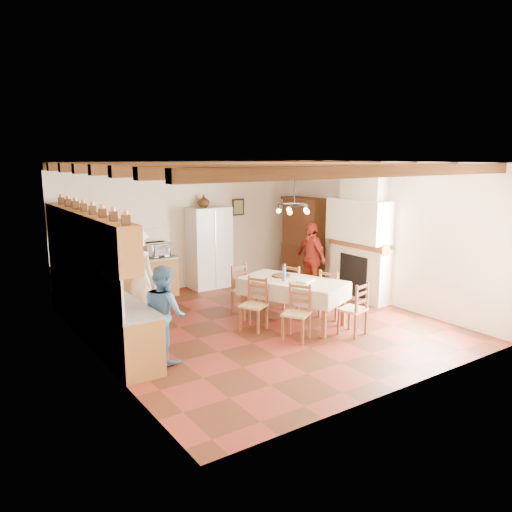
{
  "coord_description": "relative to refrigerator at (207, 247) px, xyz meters",
  "views": [
    {
      "loc": [
        -5.1,
        -7.34,
        3.11
      ],
      "look_at": [
        0.1,
        0.3,
        1.25
      ],
      "focal_mm": 35.0,
      "sensor_mm": 36.0,
      "label": 1
    }
  ],
  "objects": [
    {
      "name": "backsplash_back",
      "position": [
        -2.1,
        0.2,
        0.24
      ],
      "size": [
        2.3,
        0.03,
        0.6
      ],
      "primitive_type": "cube",
      "color": "beige",
      "rests_on": "ground"
    },
    {
      "name": "ceiling_beams",
      "position": [
        -0.55,
        -3.04,
        1.95
      ],
      "size": [
        6.0,
        6.3,
        0.16
      ],
      "primitive_type": null,
      "color": "#371A10",
      "rests_on": "ground"
    },
    {
      "name": "countertop_left",
      "position": [
        -3.25,
        -1.99,
        -0.08
      ],
      "size": [
        0.62,
        4.3,
        0.04
      ],
      "primitive_type": "cube",
      "color": "gray",
      "rests_on": "lower_cabinets_left"
    },
    {
      "name": "chair_end_near",
      "position": [
        0.49,
        -4.39,
        -0.48
      ],
      "size": [
        0.5,
        0.49,
        0.96
      ],
      "primitive_type": null,
      "rotation": [
        0.0,
        0.0,
        3.37
      ],
      "color": "brown",
      "rests_on": "floor"
    },
    {
      "name": "chair_right_far",
      "position": [
        0.57,
        -2.69,
        -0.48
      ],
      "size": [
        0.49,
        0.51,
        0.96
      ],
      "primitive_type": null,
      "rotation": [
        0.0,
        0.0,
        1.83
      ],
      "color": "brown",
      "rests_on": "floor"
    },
    {
      "name": "lower_cabinets_left",
      "position": [
        -3.25,
        -1.99,
        -0.53
      ],
      "size": [
        0.6,
        4.3,
        0.86
      ],
      "primitive_type": "cube",
      "color": "brown",
      "rests_on": "ground"
    },
    {
      "name": "floor",
      "position": [
        -0.55,
        -3.04,
        -0.97
      ],
      "size": [
        6.0,
        6.5,
        0.02
      ],
      "primitive_type": "cube",
      "color": "#4A2212",
      "rests_on": "ground"
    },
    {
      "name": "person_man",
      "position": [
        -2.62,
        -2.38,
        -0.01
      ],
      "size": [
        0.7,
        0.82,
        1.91
      ],
      "primitive_type": "imported",
      "rotation": [
        0.0,
        0.0,
        1.98
      ],
      "color": "white",
      "rests_on": "floor"
    },
    {
      "name": "microwave",
      "position": [
        -1.35,
        -0.09,
        0.09
      ],
      "size": [
        0.57,
        0.39,
        0.31
      ],
      "primitive_type": "imported",
      "rotation": [
        0.0,
        0.0,
        0.01
      ],
      "color": "silver",
      "rests_on": "countertop_back"
    },
    {
      "name": "lower_cabinets_back",
      "position": [
        -2.1,
        -0.09,
        -0.53
      ],
      "size": [
        2.3,
        0.6,
        0.86
      ],
      "primitive_type": "cube",
      "color": "brown",
      "rests_on": "ground"
    },
    {
      "name": "person_woman_blue",
      "position": [
        -2.7,
        -3.54,
        -0.22
      ],
      "size": [
        0.63,
        0.77,
        1.49
      ],
      "primitive_type": "imported",
      "rotation": [
        0.0,
        0.0,
        1.66
      ],
      "color": "teal",
      "rests_on": "floor"
    },
    {
      "name": "backsplash_left",
      "position": [
        -3.54,
        -1.99,
        0.24
      ],
      "size": [
        0.03,
        4.3,
        0.6
      ],
      "primitive_type": "cube",
      "color": "beige",
      "rests_on": "ground"
    },
    {
      "name": "chandelier",
      "position": [
        -0.01,
        -3.31,
        1.29
      ],
      "size": [
        0.47,
        0.47,
        0.03
      ],
      "primitive_type": "torus",
      "color": "black",
      "rests_on": "ground"
    },
    {
      "name": "chair_left_far",
      "position": [
        -0.83,
        -3.21,
        -0.48
      ],
      "size": [
        0.55,
        0.56,
        0.96
      ],
      "primitive_type": null,
      "rotation": [
        0.0,
        0.0,
        -1.08
      ],
      "color": "brown",
      "rests_on": "floor"
    },
    {
      "name": "wall_left",
      "position": [
        -3.56,
        -3.04,
        0.54
      ],
      "size": [
        0.02,
        6.5,
        3.0
      ],
      "primitive_type": "cube",
      "color": "silver",
      "rests_on": "ground"
    },
    {
      "name": "wall_picture",
      "position": [
        1.0,
        0.19,
        0.89
      ],
      "size": [
        0.34,
        0.03,
        0.42
      ],
      "primitive_type": "cube",
      "color": "black",
      "rests_on": "ground"
    },
    {
      "name": "chair_end_far",
      "position": [
        -0.4,
        -2.26,
        -0.48
      ],
      "size": [
        0.47,
        0.46,
        0.96
      ],
      "primitive_type": null,
      "rotation": [
        0.0,
        0.0,
        0.15
      ],
      "color": "brown",
      "rests_on": "floor"
    },
    {
      "name": "chair_left_near",
      "position": [
        -0.5,
        -4.03,
        -0.48
      ],
      "size": [
        0.56,
        0.57,
        0.96
      ],
      "primitive_type": null,
      "rotation": [
        0.0,
        0.0,
        -1.04
      ],
      "color": "brown",
      "rests_on": "floor"
    },
    {
      "name": "wall_front",
      "position": [
        -0.55,
        -6.3,
        0.54
      ],
      "size": [
        6.0,
        0.02,
        3.0
      ],
      "primitive_type": "cube",
      "color": "silver",
      "rests_on": "ground"
    },
    {
      "name": "ceiling",
      "position": [
        -0.55,
        -3.04,
        2.05
      ],
      "size": [
        6.0,
        6.5,
        0.02
      ],
      "primitive_type": "cube",
      "color": "white",
      "rests_on": "ground"
    },
    {
      "name": "wall_back",
      "position": [
        -0.55,
        0.22,
        0.54
      ],
      "size": [
        6.0,
        0.02,
        3.0
      ],
      "primitive_type": "cube",
      "color": "silver",
      "rests_on": "ground"
    },
    {
      "name": "wall_right",
      "position": [
        2.46,
        -3.04,
        0.54
      ],
      "size": [
        0.02,
        6.5,
        3.0
      ],
      "primitive_type": "cube",
      "color": "silver",
      "rests_on": "ground"
    },
    {
      "name": "refrigerator",
      "position": [
        0.0,
        0.0,
        0.0
      ],
      "size": [
        0.97,
        0.8,
        1.93
      ],
      "primitive_type": "cube",
      "rotation": [
        0.0,
        0.0,
        0.01
      ],
      "color": "white",
      "rests_on": "floor"
    },
    {
      "name": "countertop_back",
      "position": [
        -2.1,
        -0.09,
        -0.08
      ],
      "size": [
        2.34,
        0.62,
        0.04
      ],
      "primitive_type": "cube",
      "color": "gray",
      "rests_on": "lower_cabinets_back"
    },
    {
      "name": "person_woman_red",
      "position": [
        1.65,
        -1.88,
        -0.14
      ],
      "size": [
        0.46,
        0.99,
        1.65
      ],
      "primitive_type": "imported",
      "rotation": [
        0.0,
        0.0,
        -1.63
      ],
      "color": "#AD3022",
      "rests_on": "floor"
    },
    {
      "name": "dining_table",
      "position": [
        -0.01,
        -3.31,
        -0.21
      ],
      "size": [
        1.62,
        2.15,
        0.84
      ],
      "rotation": [
        0.0,
        0.0,
        0.38
      ],
      "color": "beige",
      "rests_on": "floor"
    },
    {
      "name": "chair_right_near",
      "position": [
        0.85,
        -3.47,
        -0.48
      ],
      "size": [
        0.52,
        0.53,
        0.96
      ],
      "primitive_type": null,
      "rotation": [
        0.0,
        0.0,
        1.91
      ],
      "color": "brown",
      "rests_on": "floor"
    },
    {
      "name": "fridge_vase",
      "position": [
        -0.07,
        0.0,
        1.11
      ],
      "size": [
        0.33,
        0.33,
        0.29
      ],
      "primitive_type": "imported",
      "rotation": [
        0.0,
        0.0,
        -0.2
      ],
      "color": "#3D190F",
      "rests_on": "refrigerator"
    },
    {
      "name": "fireplace",
      "position": [
        2.17,
        -2.84,
        0.44
      ],
      "size": [
        0.56,
        1.6,
        2.8
      ],
      "primitive_type": null,
      "color": "beige",
      "rests_on": "ground"
    },
    {
      "name": "hutch",
      "position": [
        2.2,
        -0.95,
        0.09
      ],
      "size": [
        0.61,
        1.21,
        2.11
      ],
      "primitive_type": null,
      "rotation": [
        0.0,
        0.0,
        0.1
      ],
      "color": "#3D190F",
      "rests_on": "floor"
    },
    {
      "name": "upper_cabinets",
      "position": [
        -3.38,
        -1.99,
        0.89
      ],
      "size": [
        0.35,
        4.2,
        0.7
      ],
      "primitive_type": "cube",
      "color": "brown",
      "rests_on": "ground"
    }
  ]
}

